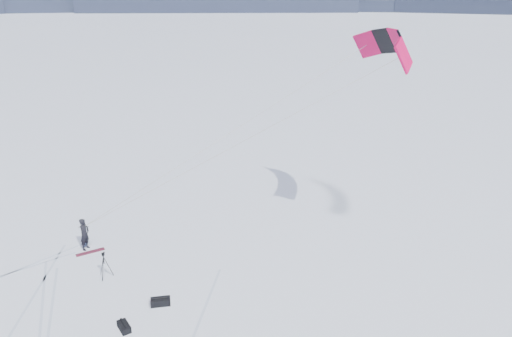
# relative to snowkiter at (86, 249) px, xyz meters

# --- Properties ---
(ground) EXTENTS (1800.00, 1800.00, 0.00)m
(ground) POSITION_rel_snowkiter_xyz_m (2.04, -4.53, 0.00)
(ground) COLOR white
(horizon_hills) EXTENTS (704.00, 705.94, 10.57)m
(horizon_hills) POSITION_rel_snowkiter_xyz_m (2.04, -4.53, 4.68)
(horizon_hills) COLOR #1C2535
(horizon_hills) RESTS_ON ground
(snow_tracks) EXTENTS (17.62, 10.25, 0.01)m
(snow_tracks) POSITION_rel_snowkiter_xyz_m (2.37, -4.52, 0.00)
(snow_tracks) COLOR #A9B7D2
(snow_tracks) RESTS_ON ground
(snowkiter) EXTENTS (0.56, 0.74, 1.83)m
(snowkiter) POSITION_rel_snowkiter_xyz_m (0.00, 0.00, 0.00)
(snowkiter) COLOR black
(snowkiter) RESTS_ON ground
(snowboard) EXTENTS (1.42, 1.14, 0.04)m
(snowboard) POSITION_rel_snowkiter_xyz_m (0.38, -0.37, 0.02)
(snowboard) COLOR maroon
(snowboard) RESTS_ON ground
(tripod) EXTENTS (0.72, 0.65, 1.37)m
(tripod) POSITION_rel_snowkiter_xyz_m (2.12, -2.72, 0.89)
(tripod) COLOR black
(tripod) RESTS_ON ground
(gear_bag_a) EXTENTS (0.97, 0.64, 0.40)m
(gear_bag_a) POSITION_rel_snowkiter_xyz_m (5.50, -4.82, 0.18)
(gear_bag_a) COLOR black
(gear_bag_a) RESTS_ON ground
(gear_bag_b) EXTENTS (0.79, 0.87, 0.36)m
(gear_bag_b) POSITION_rel_snowkiter_xyz_m (4.42, -6.70, 0.16)
(gear_bag_b) COLOR black
(gear_bag_b) RESTS_ON ground
(power_kite) EXTENTS (17.55, 6.70, 10.38)m
(power_kite) POSITION_rel_snowkiter_xyz_m (16.26, 3.65, 10.79)
(power_kite) COLOR #D20A49
(power_kite) RESTS_ON ground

